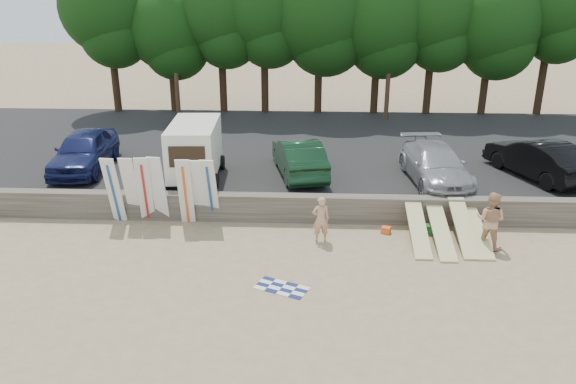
% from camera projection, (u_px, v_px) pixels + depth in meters
% --- Properties ---
extents(ground, '(120.00, 120.00, 0.00)m').
position_uv_depth(ground, '(379.00, 261.00, 17.66)').
color(ground, tan).
rests_on(ground, ground).
extents(seawall, '(44.00, 0.50, 1.00)m').
position_uv_depth(seawall, '(371.00, 209.00, 20.27)').
color(seawall, '#6B6356').
rests_on(seawall, ground).
extents(parking_lot, '(44.00, 14.50, 0.70)m').
position_uv_depth(parking_lot, '(357.00, 152.00, 27.32)').
color(parking_lot, '#282828').
rests_on(parking_lot, ground).
extents(treeline, '(33.76, 6.30, 9.07)m').
position_uv_depth(treeline, '(352.00, 12.00, 31.66)').
color(treeline, '#382616').
rests_on(treeline, parking_lot).
extents(utility_poles, '(25.80, 0.26, 9.00)m').
position_uv_depth(utility_poles, '(391.00, 34.00, 30.52)').
color(utility_poles, '#473321').
rests_on(utility_poles, parking_lot).
extents(box_trailer, '(2.22, 3.70, 2.28)m').
position_uv_depth(box_trailer, '(195.00, 148.00, 22.34)').
color(box_trailer, silver).
rests_on(box_trailer, parking_lot).
extents(car_0, '(2.27, 5.01, 1.67)m').
position_uv_depth(car_0, '(84.00, 151.00, 23.53)').
color(car_0, '#151C4B').
rests_on(car_0, parking_lot).
extents(car_1, '(2.56, 4.82, 1.51)m').
position_uv_depth(car_1, '(299.00, 157.00, 22.97)').
color(car_1, '#12331B').
rests_on(car_1, parking_lot).
extents(car_2, '(2.50, 5.14, 1.44)m').
position_uv_depth(car_2, '(435.00, 165.00, 22.12)').
color(car_2, '#929297').
rests_on(car_2, parking_lot).
extents(car_3, '(3.36, 5.07, 1.58)m').
position_uv_depth(car_3, '(538.00, 158.00, 22.68)').
color(car_3, black).
rests_on(car_3, parking_lot).
extents(surfboard_upright_0, '(0.57, 0.67, 2.55)m').
position_uv_depth(surfboard_upright_0, '(114.00, 190.00, 19.91)').
color(surfboard_upright_0, white).
rests_on(surfboard_upright_0, ground).
extents(surfboard_upright_1, '(0.53, 0.71, 2.54)m').
position_uv_depth(surfboard_upright_1, '(131.00, 189.00, 20.01)').
color(surfboard_upright_1, white).
rests_on(surfboard_upright_1, ground).
extents(surfboard_upright_2, '(0.57, 0.65, 2.56)m').
position_uv_depth(surfboard_upright_2, '(145.00, 190.00, 19.94)').
color(surfboard_upright_2, white).
rests_on(surfboard_upright_2, ground).
extents(surfboard_upright_3, '(0.56, 0.59, 2.57)m').
position_uv_depth(surfboard_upright_3, '(159.00, 190.00, 19.95)').
color(surfboard_upright_3, white).
rests_on(surfboard_upright_3, ground).
extents(surfboard_upright_4, '(0.53, 0.64, 2.55)m').
position_uv_depth(surfboard_upright_4, '(185.00, 192.00, 19.77)').
color(surfboard_upright_4, white).
rests_on(surfboard_upright_4, ground).
extents(surfboard_upright_5, '(0.51, 0.79, 2.51)m').
position_uv_depth(surfboard_upright_5, '(197.00, 191.00, 19.90)').
color(surfboard_upright_5, white).
rests_on(surfboard_upright_5, ground).
extents(surfboard_upright_6, '(0.54, 0.77, 2.52)m').
position_uv_depth(surfboard_upright_6, '(210.00, 191.00, 19.87)').
color(surfboard_upright_6, white).
rests_on(surfboard_upright_6, ground).
extents(surfboard_low_0, '(0.56, 2.88, 0.98)m').
position_uv_depth(surfboard_low_0, '(418.00, 227.00, 18.84)').
color(surfboard_low_0, '#D3CC85').
rests_on(surfboard_low_0, ground).
extents(surfboard_low_1, '(0.56, 2.92, 0.83)m').
position_uv_depth(surfboard_low_1, '(441.00, 231.00, 18.73)').
color(surfboard_low_1, '#D3CC85').
rests_on(surfboard_low_1, ground).
extents(surfboard_low_2, '(0.56, 2.86, 1.04)m').
position_uv_depth(surfboard_low_2, '(464.00, 227.00, 18.82)').
color(surfboard_low_2, '#D3CC85').
rests_on(surfboard_low_2, ground).
extents(surfboard_low_3, '(0.56, 2.92, 0.82)m').
position_uv_depth(surfboard_low_3, '(476.00, 230.00, 18.85)').
color(surfboard_low_3, '#D3CC85').
rests_on(surfboard_low_3, ground).
extents(beachgoer_a, '(0.64, 0.47, 1.61)m').
position_uv_depth(beachgoer_a, '(321.00, 219.00, 18.70)').
color(beachgoer_a, tan).
rests_on(beachgoer_a, ground).
extents(beachgoer_b, '(1.19, 1.13, 1.93)m').
position_uv_depth(beachgoer_b, '(490.00, 220.00, 18.23)').
color(beachgoer_b, tan).
rests_on(beachgoer_b, ground).
extents(cooler, '(0.43, 0.37, 0.32)m').
position_uv_depth(cooler, '(428.00, 229.00, 19.48)').
color(cooler, '#238032').
rests_on(cooler, ground).
extents(gear_bag, '(0.37, 0.35, 0.22)m').
position_uv_depth(gear_bag, '(386.00, 230.00, 19.55)').
color(gear_bag, '#E6591B').
rests_on(gear_bag, ground).
extents(beach_towel, '(1.97, 1.97, 0.00)m').
position_uv_depth(beach_towel, '(282.00, 288.00, 16.14)').
color(beach_towel, white).
rests_on(beach_towel, ground).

